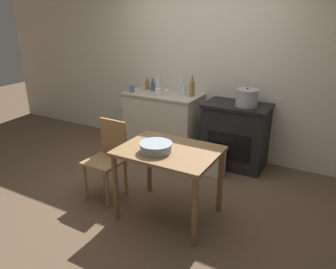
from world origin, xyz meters
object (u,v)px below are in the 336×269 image
bottle_center (181,87)px  cup_mid_right (158,92)px  work_table (169,160)px  flour_sack (214,161)px  bottle_left (153,86)px  bottle_center_right (158,85)px  bottle_far_left (147,85)px  stove (235,135)px  bottle_mid_left (184,90)px  cup_right (132,89)px  mixing_bowl_large (156,147)px  chair (108,157)px  cup_far_right (166,93)px  stock_pot (247,98)px  bottle_center_left (192,88)px

bottle_center → cup_mid_right: size_ratio=2.48×
work_table → flour_sack: work_table is taller
bottle_left → bottle_center_right: bottle_center_right is taller
bottle_left → bottle_far_left: bearing=164.7°
stove → bottle_mid_left: bearing=178.5°
stove → cup_right: cup_right is taller
mixing_bowl_large → bottle_far_left: (-1.19, 1.72, 0.17)m
chair → cup_mid_right: (-0.12, 1.34, 0.47)m
work_table → cup_far_right: 1.67m
work_table → chair: (-0.82, 0.03, -0.15)m
work_table → stock_pot: stock_pot is taller
flour_sack → bottle_left: bearing=158.7°
flour_sack → bottle_far_left: (-1.36, 0.52, 0.79)m
bottle_center → cup_far_right: 0.27m
mixing_bowl_large → cup_mid_right: cup_mid_right is taller
stove → bottle_center_right: size_ratio=3.07×
flour_sack → stock_pot: size_ratio=1.34×
stock_pot → cup_right: stock_pot is taller
mixing_bowl_large → cup_far_right: bearing=115.9°
cup_right → cup_mid_right: bearing=1.4°
stove → mixing_bowl_large: size_ratio=2.72×
stove → bottle_left: 1.47m
bottle_center_left → bottle_center: size_ratio=1.19×
cup_far_right → stove: bearing=6.0°
bottle_center_left → bottle_center: 0.26m
mixing_bowl_large → cup_far_right: 1.70m
bottle_left → cup_mid_right: bearing=-44.3°
bottle_center_left → cup_mid_right: bearing=-157.5°
bottle_center_left → cup_far_right: bottle_center_left is taller
work_table → mixing_bowl_large: 0.22m
stove → bottle_far_left: bottle_far_left is taller
bottle_center_left → bottle_center_right: bottle_center_left is taller
flour_sack → bottle_center_left: bottle_center_left is taller
stove → cup_far_right: bearing=-174.0°
cup_mid_right → cup_right: cup_mid_right is taller
mixing_bowl_large → bottle_mid_left: bearing=107.4°
bottle_mid_left → bottle_center_right: 0.44m
chair → bottle_center_right: 1.62m
flour_sack → cup_far_right: (-0.90, 0.32, 0.75)m
stock_pot → bottle_center_right: 1.38m
bottle_center_right → bottle_left: bearing=159.6°
work_table → mixing_bowl_large: mixing_bowl_large is taller
bottle_center_left → cup_right: (-0.91, -0.20, -0.07)m
work_table → bottle_center_left: bearing=107.2°
stove → work_table: 1.56m
bottle_center → cup_right: bottle_center is taller
work_table → chair: 0.83m
stock_pot → mixing_bowl_large: (-0.43, -1.59, -0.20)m
chair → bottle_far_left: size_ratio=4.83×
bottle_center_left → bottle_center_right: bearing=-178.4°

